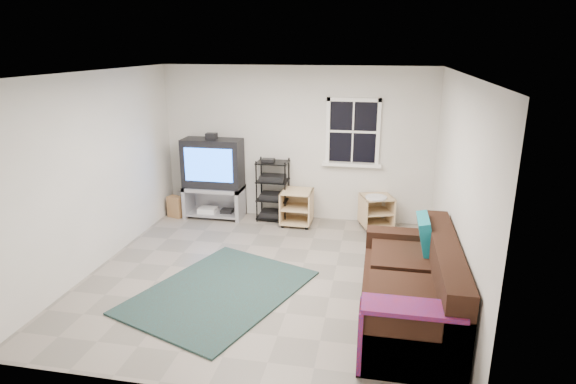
% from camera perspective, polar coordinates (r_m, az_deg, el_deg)
% --- Properties ---
extents(room, '(4.60, 4.62, 4.60)m').
position_cam_1_polar(room, '(8.02, 7.68, 6.57)').
color(room, gray).
rests_on(room, ground).
extents(tv_unit, '(1.01, 0.51, 1.49)m').
position_cam_1_polar(tv_unit, '(8.39, -8.84, 2.39)').
color(tv_unit, '#A5A6AE').
rests_on(tv_unit, ground).
extents(av_rack, '(0.53, 0.39, 1.07)m').
position_cam_1_polar(av_rack, '(8.27, -1.80, -0.21)').
color(av_rack, black).
rests_on(av_rack, ground).
extents(side_table_left, '(0.51, 0.51, 0.60)m').
position_cam_1_polar(side_table_left, '(8.10, 1.10, -1.63)').
color(side_table_left, tan).
rests_on(side_table_left, ground).
extents(side_table_right, '(0.62, 0.62, 0.57)m').
position_cam_1_polar(side_table_right, '(8.10, 10.34, -1.96)').
color(side_table_right, tan).
rests_on(side_table_right, ground).
extents(sofa, '(0.98, 2.21, 1.01)m').
position_cam_1_polar(sofa, '(5.50, 14.53, -11.29)').
color(sofa, black).
rests_on(sofa, ground).
extents(shag_rug, '(2.26, 2.60, 0.03)m').
position_cam_1_polar(shag_rug, '(6.09, -8.06, -11.61)').
color(shag_rug, black).
rests_on(shag_rug, ground).
extents(paper_bag, '(0.30, 0.24, 0.37)m').
position_cam_1_polar(paper_bag, '(8.69, -13.17, -1.70)').
color(paper_bag, '#9D7746').
rests_on(paper_bag, ground).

